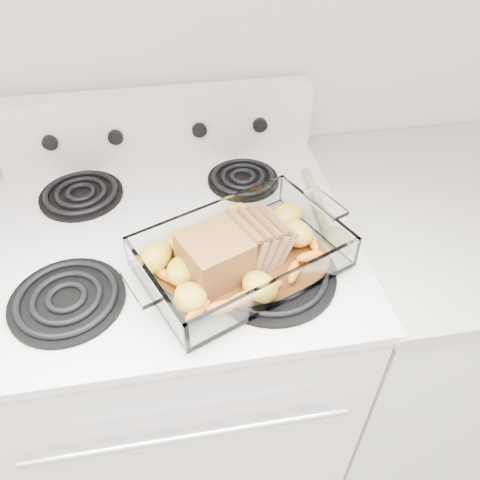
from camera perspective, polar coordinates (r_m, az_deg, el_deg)
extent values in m
cube|color=white|center=(1.37, -6.67, -14.15)|extent=(0.76, 0.65, 0.92)
cube|color=black|center=(1.23, -5.30, -26.67)|extent=(0.65, 0.02, 0.55)
cylinder|color=silver|center=(0.95, -6.24, -22.70)|extent=(0.61, 0.02, 0.02)
cube|color=white|center=(1.01, -8.75, 0.45)|extent=(0.78, 0.67, 0.02)
cube|color=white|center=(1.20, -10.04, 13.47)|extent=(0.76, 0.06, 0.18)
cylinder|color=black|center=(0.91, -20.29, -6.92)|extent=(0.21, 0.21, 0.01)
cylinder|color=black|center=(0.90, 3.83, -4.28)|extent=(0.25, 0.25, 0.01)
cylinder|color=black|center=(1.15, -18.76, 5.19)|extent=(0.19, 0.19, 0.01)
cylinder|color=black|center=(1.14, 0.35, 7.40)|extent=(0.17, 0.17, 0.01)
cylinder|color=black|center=(1.20, -22.12, 11.03)|extent=(0.04, 0.02, 0.04)
cylinder|color=black|center=(1.18, -14.94, 12.11)|extent=(0.04, 0.02, 0.04)
cylinder|color=black|center=(1.17, -4.99, 13.29)|extent=(0.04, 0.02, 0.04)
cylinder|color=black|center=(1.19, 2.42, 13.92)|extent=(0.04, 0.02, 0.04)
cube|color=silver|center=(1.51, 19.68, -10.13)|extent=(0.55, 0.65, 0.90)
cube|color=beige|center=(1.20, 24.76, 3.61)|extent=(0.58, 0.68, 0.03)
cube|color=white|center=(0.91, 0.21, -2.88)|extent=(0.37, 0.24, 0.01)
cube|color=white|center=(0.80, 1.65, -7.03)|extent=(0.37, 0.01, 0.06)
cube|color=white|center=(0.97, -0.96, 3.51)|extent=(0.37, 0.01, 0.06)
cube|color=white|center=(0.88, -11.53, -2.60)|extent=(0.01, 0.24, 0.06)
cube|color=white|center=(0.92, 11.38, 0.06)|extent=(0.01, 0.24, 0.06)
cylinder|color=#542C10|center=(0.90, 0.21, -2.62)|extent=(0.21, 0.21, 0.00)
cube|color=brown|center=(0.87, -3.58, -1.07)|extent=(0.11, 0.11, 0.09)
cube|color=tan|center=(0.88, 0.56, -0.72)|extent=(0.04, 0.11, 0.09)
cube|color=tan|center=(0.88, 1.92, -0.64)|extent=(0.04, 0.10, 0.08)
cube|color=tan|center=(0.89, 3.26, -0.55)|extent=(0.05, 0.10, 0.08)
cube|color=tan|center=(0.89, 4.59, -0.47)|extent=(0.05, 0.10, 0.07)
ellipsoid|color=orange|center=(0.84, -9.19, -7.34)|extent=(0.06, 0.02, 0.02)
ellipsoid|color=orange|center=(0.87, 8.95, -5.06)|extent=(0.06, 0.02, 0.02)
ellipsoid|color=orange|center=(0.95, 9.73, -0.17)|extent=(0.06, 0.02, 0.02)
ellipsoid|color=orange|center=(0.92, -10.24, -1.54)|extent=(0.06, 0.02, 0.02)
ellipsoid|color=gold|center=(0.94, -10.42, 0.66)|extent=(0.07, 0.06, 0.05)
ellipsoid|color=gold|center=(0.96, 0.56, 2.32)|extent=(0.07, 0.06, 0.05)
ellipsoid|color=gold|center=(0.90, 8.65, -1.60)|extent=(0.07, 0.06, 0.05)
cylinder|color=tan|center=(1.08, 9.27, 4.95)|extent=(0.03, 0.23, 0.02)
ellipsoid|color=tan|center=(0.99, 11.88, 0.20)|extent=(0.06, 0.08, 0.02)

